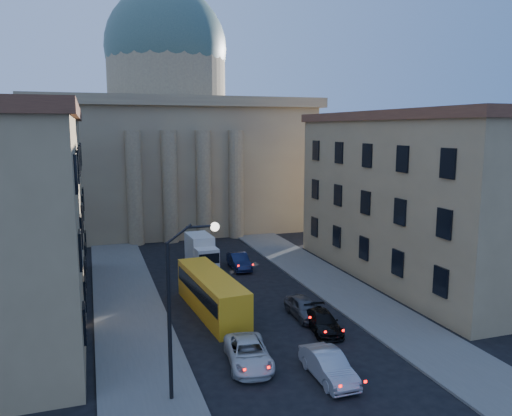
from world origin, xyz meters
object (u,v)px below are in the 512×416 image
at_px(box_truck, 202,252).
at_px(street_lamp, 180,297).
at_px(city_bus, 212,292).
at_px(car_right_near, 328,366).

bearing_deg(box_truck, street_lamp, -107.55).
bearing_deg(city_bus, street_lamp, -115.26).
relative_size(street_lamp, city_bus, 0.85).
bearing_deg(street_lamp, car_right_near, -3.50).
bearing_deg(car_right_near, box_truck, 93.81).
bearing_deg(box_truck, city_bus, -102.04).
height_order(city_bus, box_truck, box_truck).
distance_m(street_lamp, car_right_near, 9.01).
height_order(street_lamp, car_right_near, street_lamp).
bearing_deg(street_lamp, box_truck, 75.37).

